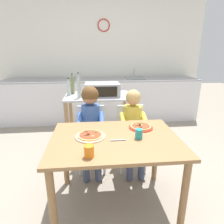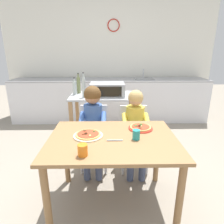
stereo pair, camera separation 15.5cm
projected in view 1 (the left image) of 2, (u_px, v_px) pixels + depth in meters
ground_plane at (107, 149)px, 3.09m from camera, size 11.51×11.51×0.00m
back_wall_tiled at (100, 56)px, 4.37m from camera, size 4.58×0.14×2.70m
kitchen_counter at (102, 100)px, 4.26m from camera, size 4.12×0.60×1.10m
kitchen_island_cart at (98, 113)px, 3.01m from camera, size 0.98×0.62×0.85m
toaster_oven at (102, 89)px, 2.88m from camera, size 0.50×0.38×0.18m
bottle_tall_green_wine at (69, 88)px, 2.89m from camera, size 0.06×0.06×0.26m
bottle_clear_vinegar at (73, 85)px, 2.98m from camera, size 0.06×0.06×0.31m
bottle_squat_spirits at (79, 87)px, 2.71m from camera, size 0.05×0.05×0.35m
dining_table at (115, 148)px, 1.81m from camera, size 1.17×0.86×0.74m
dining_chair_left at (91, 133)px, 2.51m from camera, size 0.36×0.36×0.81m
dining_chair_right at (131, 132)px, 2.53m from camera, size 0.36×0.36×0.81m
child_in_blue_striped_shirt at (91, 119)px, 2.33m from camera, size 0.32×0.42×1.08m
child_in_yellow_shirt at (133, 123)px, 2.36m from camera, size 0.32×0.42×1.03m
pizza_plate_cream at (90, 136)px, 1.79m from camera, size 0.27×0.27×0.03m
pizza_plate_red_rimmed at (141, 127)px, 1.99m from camera, size 0.24×0.24×0.03m
drinking_cup_teal at (139, 134)px, 1.75m from camera, size 0.07×0.07×0.09m
drinking_cup_orange at (89, 151)px, 1.45m from camera, size 0.08×0.08×0.09m
serving_spoon at (118, 140)px, 1.72m from camera, size 0.14×0.01×0.01m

